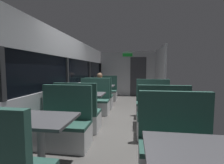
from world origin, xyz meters
TOP-DOWN VIEW (x-y plane):
  - ground_plane at (0.00, 0.00)m, footprint 3.30×9.20m
  - carriage_window_panel_left at (-1.45, 0.00)m, footprint 0.09×8.48m
  - carriage_end_bulkhead at (0.06, 4.19)m, footprint 2.90×0.11m
  - carriage_aisle_panel_right at (1.45, 3.00)m, footprint 0.08×2.40m
  - dining_table_near_window at (-0.89, -2.09)m, footprint 0.90×0.70m
  - bench_near_window_facing_entry at (-0.89, -1.39)m, footprint 0.95×0.50m
  - dining_table_mid_window at (-0.89, 0.04)m, footprint 0.90×0.70m
  - bench_mid_window_facing_end at (-0.89, -0.65)m, footprint 0.95×0.50m
  - bench_mid_window_facing_entry at (-0.89, 0.74)m, footprint 0.95×0.50m
  - dining_table_far_window at (-0.89, 2.18)m, footprint 0.90×0.70m
  - bench_far_window_facing_end at (-0.89, 1.48)m, footprint 0.95×0.50m
  - bench_far_window_facing_entry at (-0.89, 2.88)m, footprint 0.95×0.50m
  - dining_table_front_aisle at (0.89, -2.69)m, footprint 0.90×0.70m
  - bench_front_aisle_facing_entry at (0.89, -1.99)m, footprint 0.95×0.50m
  - dining_table_rear_aisle at (0.89, -0.16)m, footprint 0.90×0.70m
  - bench_rear_aisle_facing_end at (0.89, -0.85)m, footprint 0.95×0.50m
  - bench_rear_aisle_facing_entry at (0.89, 0.54)m, footprint 0.95×0.50m
  - seated_passenger at (-0.89, 1.55)m, footprint 0.47×0.55m
  - coffee_cup_primary at (-0.80, 0.10)m, footprint 0.07×0.07m

SIDE VIEW (x-z plane):
  - ground_plane at x=0.00m, z-range -0.02..0.00m
  - bench_near_window_facing_entry at x=-0.89m, z-range -0.22..0.88m
  - bench_mid_window_facing_end at x=-0.89m, z-range -0.22..0.88m
  - bench_mid_window_facing_entry at x=-0.89m, z-range -0.22..0.88m
  - bench_far_window_facing_end at x=-0.89m, z-range -0.22..0.88m
  - bench_far_window_facing_entry at x=-0.89m, z-range -0.22..0.88m
  - bench_front_aisle_facing_entry at x=0.89m, z-range -0.22..0.88m
  - bench_rear_aisle_facing_end at x=0.89m, z-range -0.22..0.88m
  - bench_rear_aisle_facing_entry at x=0.89m, z-range -0.22..0.88m
  - seated_passenger at x=-0.89m, z-range -0.09..1.17m
  - dining_table_near_window at x=-0.89m, z-range 0.27..1.01m
  - dining_table_mid_window at x=-0.89m, z-range 0.27..1.01m
  - dining_table_far_window at x=-0.89m, z-range 0.27..1.01m
  - dining_table_front_aisle at x=0.89m, z-range 0.27..1.01m
  - dining_table_rear_aisle at x=0.89m, z-range 0.27..1.01m
  - coffee_cup_primary at x=-0.80m, z-range 0.74..0.83m
  - carriage_window_panel_left at x=-1.45m, z-range -0.04..2.26m
  - carriage_end_bulkhead at x=0.06m, z-range -0.01..2.29m
  - carriage_aisle_panel_right at x=1.45m, z-range 0.00..2.30m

